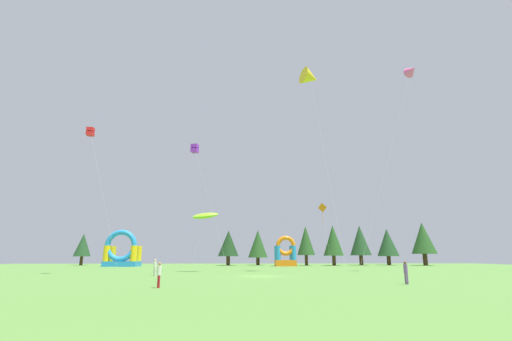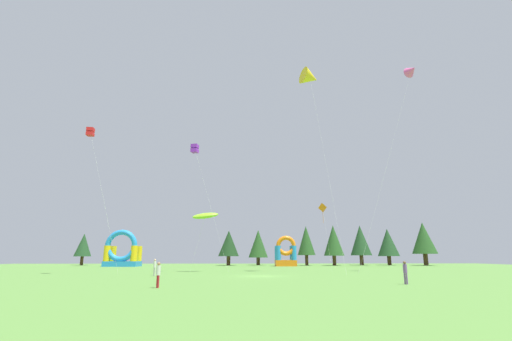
# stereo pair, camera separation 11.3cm
# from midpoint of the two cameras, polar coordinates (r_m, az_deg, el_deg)

# --- Properties ---
(ground_plane) EXTENTS (120.00, 120.00, 0.00)m
(ground_plane) POSITION_cam_midpoint_polar(r_m,az_deg,el_deg) (37.74, 0.58, -16.22)
(ground_plane) COLOR #548438
(kite_pink_delta) EXTENTS (10.67, 2.96, 27.66)m
(kite_pink_delta) POSITION_cam_midpoint_polar(r_m,az_deg,el_deg) (56.20, 23.10, 14.19)
(kite_pink_delta) COLOR #EA599E
(kite_pink_delta) RESTS_ON ground_plane
(kite_orange_diamond) EXTENTS (1.06, 3.39, 9.67)m
(kite_orange_diamond) POSITION_cam_midpoint_polar(r_m,az_deg,el_deg) (57.16, 10.36, -5.86)
(kite_orange_diamond) COLOR orange
(kite_orange_diamond) RESTS_ON ground_plane
(kite_purple_box) EXTENTS (5.38, 1.84, 16.46)m
(kite_purple_box) POSITION_cam_midpoint_polar(r_m,az_deg,el_deg) (49.23, -9.61, 3.38)
(kite_purple_box) COLOR purple
(kite_purple_box) RESTS_ON ground_plane
(kite_red_box) EXTENTS (4.91, 0.81, 16.60)m
(kite_red_box) POSITION_cam_midpoint_polar(r_m,az_deg,el_deg) (46.99, -24.55, 5.50)
(kite_red_box) COLOR red
(kite_red_box) RESTS_ON ground_plane
(kite_lime_parafoil) EXTENTS (3.53, 1.48, 7.85)m
(kite_lime_parafoil) POSITION_cam_midpoint_polar(r_m,az_deg,el_deg) (48.57, -8.00, -7.03)
(kite_lime_parafoil) COLOR #8CD826
(kite_lime_parafoil) RESTS_ON ground_plane
(kite_yellow_delta) EXTENTS (3.58, 7.41, 27.28)m
(kite_yellow_delta) POSITION_cam_midpoint_polar(r_m,az_deg,el_deg) (52.28, 8.40, 14.17)
(kite_yellow_delta) COLOR yellow
(kite_yellow_delta) RESTS_ON ground_plane
(person_far_side) EXTENTS (0.39, 0.39, 1.61)m
(person_far_side) POSITION_cam_midpoint_polar(r_m,az_deg,el_deg) (29.25, 22.27, -14.27)
(person_far_side) COLOR #724C8C
(person_far_side) RESTS_ON ground_plane
(person_midfield) EXTENTS (0.40, 0.40, 1.68)m
(person_midfield) POSITION_cam_midpoint_polar(r_m,az_deg,el_deg) (40.03, -15.61, -14.15)
(person_midfield) COLOR silver
(person_midfield) RESTS_ON ground_plane
(person_left_edge) EXTENTS (0.38, 0.38, 1.59)m
(person_left_edge) POSITION_cam_midpoint_polar(r_m,az_deg,el_deg) (25.00, -15.04, -15.16)
(person_left_edge) COLOR #B21E26
(person_left_edge) RESTS_ON ground_plane
(inflatable_orange_dome) EXTENTS (4.02, 3.56, 5.80)m
(inflatable_orange_dome) POSITION_cam_midpoint_polar(r_m,az_deg,el_deg) (73.51, 4.58, -13.06)
(inflatable_orange_dome) COLOR orange
(inflatable_orange_dome) RESTS_ON ground_plane
(inflatable_blue_arch) EXTENTS (6.21, 4.37, 6.80)m
(inflatable_blue_arch) POSITION_cam_midpoint_polar(r_m,az_deg,el_deg) (75.04, -20.32, -12.09)
(inflatable_blue_arch) COLOR #268CD8
(inflatable_blue_arch) RESTS_ON ground_plane
(tree_row_0) EXTENTS (3.53, 3.53, 6.69)m
(tree_row_0) POSITION_cam_midpoint_polar(r_m,az_deg,el_deg) (88.44, -25.50, -10.49)
(tree_row_0) COLOR #4C331E
(tree_row_0) RESTS_ON ground_plane
(tree_row_1) EXTENTS (4.40, 4.40, 7.28)m
(tree_row_1) POSITION_cam_midpoint_polar(r_m,az_deg,el_deg) (79.44, -4.38, -11.31)
(tree_row_1) COLOR #4C331E
(tree_row_1) RESTS_ON ground_plane
(tree_row_2) EXTENTS (4.24, 4.24, 7.52)m
(tree_row_2) POSITION_cam_midpoint_polar(r_m,az_deg,el_deg) (81.49, 0.25, -11.40)
(tree_row_2) COLOR #4C331E
(tree_row_2) RESTS_ON ground_plane
(tree_row_3) EXTENTS (3.73, 3.73, 8.17)m
(tree_row_3) POSITION_cam_midpoint_polar(r_m,az_deg,el_deg) (79.33, 7.76, -10.83)
(tree_row_3) COLOR #4C331E
(tree_row_3) RESTS_ON ground_plane
(tree_row_4) EXTENTS (4.21, 4.21, 8.33)m
(tree_row_4) POSITION_cam_midpoint_polar(r_m,az_deg,el_deg) (80.07, 11.93, -10.67)
(tree_row_4) COLOR #4C331E
(tree_row_4) RESTS_ON ground_plane
(tree_row_5) EXTENTS (4.51, 4.51, 8.51)m
(tree_row_5) POSITION_cam_midpoint_polar(r_m,az_deg,el_deg) (84.21, 15.93, -10.48)
(tree_row_5) COLOR #4C331E
(tree_row_5) RESTS_ON ground_plane
(tree_row_6) EXTENTS (4.58, 4.58, 7.78)m
(tree_row_6) POSITION_cam_midpoint_polar(r_m,az_deg,el_deg) (86.21, 19.84, -10.56)
(tree_row_6) COLOR #4C331E
(tree_row_6) RESTS_ON ground_plane
(tree_row_7) EXTENTS (5.10, 5.10, 8.99)m
(tree_row_7) POSITION_cam_midpoint_polar(r_m,az_deg,el_deg) (86.80, 24.64, -9.61)
(tree_row_7) COLOR #4C331E
(tree_row_7) RESTS_ON ground_plane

